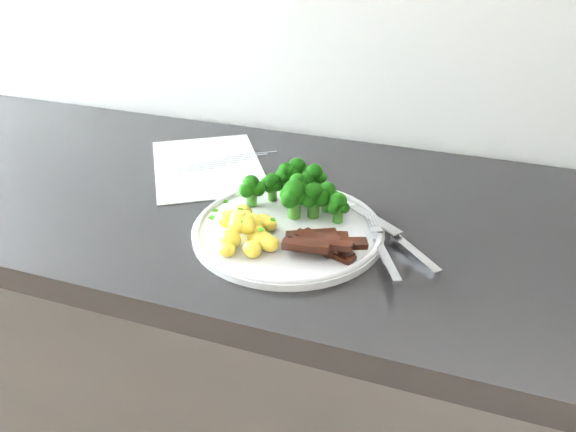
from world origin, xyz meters
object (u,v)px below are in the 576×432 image
(plate, at_px, (288,229))
(potatoes, at_px, (247,227))
(knife, at_px, (403,244))
(broccoli, at_px, (298,187))
(recipe_paper, at_px, (208,166))
(beef_strips, at_px, (323,242))
(counter, at_px, (270,396))
(fork, at_px, (382,249))

(plate, distance_m, potatoes, 0.07)
(knife, bearing_deg, broccoli, 163.31)
(recipe_paper, distance_m, knife, 0.42)
(beef_strips, bearing_deg, recipe_paper, 143.15)
(plate, relative_size, knife, 1.79)
(counter, relative_size, knife, 15.13)
(counter, distance_m, recipe_paper, 0.48)
(broccoli, bearing_deg, counter, 167.38)
(recipe_paper, height_order, plate, plate)
(fork, bearing_deg, beef_strips, -169.61)
(plate, height_order, broccoli, broccoli)
(broccoli, distance_m, knife, 0.19)
(counter, bearing_deg, knife, -15.66)
(plate, distance_m, knife, 0.17)
(broccoli, height_order, beef_strips, broccoli)
(potatoes, xyz_separation_m, fork, (0.19, 0.03, -0.01))
(broccoli, bearing_deg, potatoes, -108.14)
(potatoes, bearing_deg, recipe_paper, 128.03)
(knife, bearing_deg, counter, 164.34)
(recipe_paper, distance_m, fork, 0.41)
(beef_strips, bearing_deg, fork, 10.39)
(plate, relative_size, beef_strips, 2.41)
(plate, distance_m, fork, 0.15)
(recipe_paper, height_order, potatoes, potatoes)
(potatoes, bearing_deg, broccoli, 71.86)
(potatoes, height_order, beef_strips, potatoes)
(beef_strips, height_order, knife, beef_strips)
(counter, xyz_separation_m, plate, (0.07, -0.08, 0.46))
(recipe_paper, xyz_separation_m, beef_strips, (0.28, -0.21, 0.02))
(potatoes, bearing_deg, fork, 7.74)
(potatoes, distance_m, beef_strips, 0.11)
(counter, distance_m, plate, 0.47)
(beef_strips, bearing_deg, potatoes, -174.25)
(broccoli, xyz_separation_m, potatoes, (-0.04, -0.11, -0.02))
(beef_strips, relative_size, fork, 0.71)
(counter, height_order, recipe_paper, recipe_paper)
(counter, distance_m, broccoli, 0.50)
(potatoes, height_order, fork, potatoes)
(potatoes, bearing_deg, beef_strips, 5.75)
(recipe_paper, bearing_deg, broccoli, -27.14)
(fork, distance_m, knife, 0.04)
(recipe_paper, bearing_deg, knife, -22.61)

